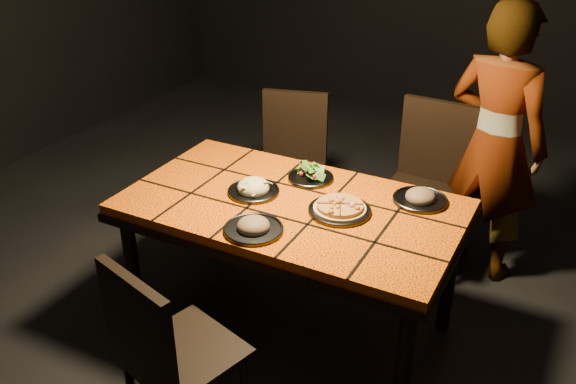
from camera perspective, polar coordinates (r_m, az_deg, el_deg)
The scene contains 11 objects.
room_shell at distance 2.64m, azimuth 0.36°, elevation 13.43°, with size 6.04×7.04×3.08m.
dining_table at distance 2.96m, azimuth 0.31°, elevation -2.31°, with size 1.62×0.92×0.75m.
chair_near at distance 2.48m, azimuth -11.44°, elevation -14.22°, with size 0.51×0.51×0.91m.
chair_far_left at distance 3.93m, azimuth 0.34°, elevation 3.43°, with size 0.52×0.52×0.93m.
chair_far_right at distance 3.67m, azimuth 13.01°, elevation 1.49°, with size 0.47×0.47×1.00m.
diner at distance 3.59m, azimuth 18.79°, elevation 4.27°, with size 0.59×0.39×1.62m, color brown.
plate_pizza at distance 2.84m, azimuth 4.86°, elevation -1.58°, with size 0.33×0.33×0.04m.
plate_pasta at distance 3.00m, azimuth -3.25°, elevation 0.31°, with size 0.26×0.26×0.08m.
plate_salad at distance 3.13m, azimuth 2.15°, elevation 1.61°, with size 0.24×0.24×0.07m.
plate_mushroom_a at distance 2.69m, azimuth -3.25°, elevation -3.24°, with size 0.27×0.27×0.09m.
plate_mushroom_b at distance 2.98m, azimuth 12.27°, elevation -0.48°, with size 0.26×0.26×0.09m.
Camera 1 is at (1.18, -2.27, 2.16)m, focal length 38.00 mm.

